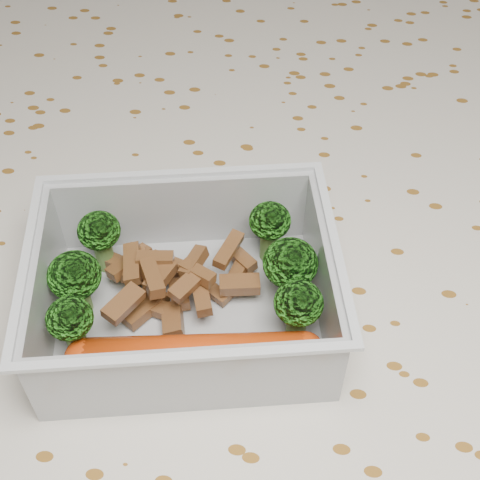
# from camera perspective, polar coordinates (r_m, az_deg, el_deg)

# --- Properties ---
(dining_table) EXTENTS (1.40, 0.90, 0.75)m
(dining_table) POSITION_cam_1_polar(r_m,az_deg,el_deg) (0.52, -0.24, -9.11)
(dining_table) COLOR brown
(dining_table) RESTS_ON ground
(tablecloth) EXTENTS (1.46, 0.96, 0.19)m
(tablecloth) POSITION_cam_1_polar(r_m,az_deg,el_deg) (0.48, -0.26, -5.81)
(tablecloth) COLOR silver
(tablecloth) RESTS_ON dining_table
(lunch_container) EXTENTS (0.20, 0.17, 0.06)m
(lunch_container) POSITION_cam_1_polar(r_m,az_deg,el_deg) (0.41, -4.61, -4.86)
(lunch_container) COLOR silver
(lunch_container) RESTS_ON tablecloth
(broccoli_florets) EXTENTS (0.16, 0.11, 0.05)m
(broccoli_florets) POSITION_cam_1_polar(r_m,az_deg,el_deg) (0.40, -4.28, -2.65)
(broccoli_florets) COLOR #608C3F
(broccoli_florets) RESTS_ON lunch_container
(meat_pile) EXTENTS (0.11, 0.08, 0.03)m
(meat_pile) POSITION_cam_1_polar(r_m,az_deg,el_deg) (0.42, -5.93, -3.38)
(meat_pile) COLOR brown
(meat_pile) RESTS_ON lunch_container
(sausage) EXTENTS (0.15, 0.04, 0.02)m
(sausage) POSITION_cam_1_polar(r_m,az_deg,el_deg) (0.39, -3.85, -9.79)
(sausage) COLOR #C4390C
(sausage) RESTS_ON lunch_container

